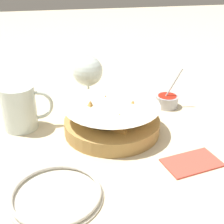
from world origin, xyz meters
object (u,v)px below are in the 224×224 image
(food_basket, at_px, (112,120))
(sauce_cup, at_px, (167,100))
(beer_mug, at_px, (20,109))
(wine_glass, at_px, (88,72))
(side_plate, at_px, (56,195))

(food_basket, bearing_deg, sauce_cup, 30.52)
(food_basket, distance_m, beer_mug, 0.25)
(food_basket, bearing_deg, wine_glass, 100.38)
(beer_mug, xyz_separation_m, side_plate, (0.08, -0.30, -0.05))
(sauce_cup, xyz_separation_m, side_plate, (-0.35, -0.34, -0.01))
(wine_glass, distance_m, side_plate, 0.45)
(wine_glass, bearing_deg, sauce_cup, -19.64)
(food_basket, relative_size, side_plate, 1.36)
(beer_mug, bearing_deg, sauce_cup, 6.29)
(food_basket, bearing_deg, side_plate, -124.45)
(food_basket, height_order, wine_glass, wine_glass)
(wine_glass, xyz_separation_m, beer_mug, (-0.20, -0.13, -0.04))
(sauce_cup, bearing_deg, side_plate, -135.72)
(beer_mug, height_order, side_plate, beer_mug)
(sauce_cup, relative_size, beer_mug, 0.90)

